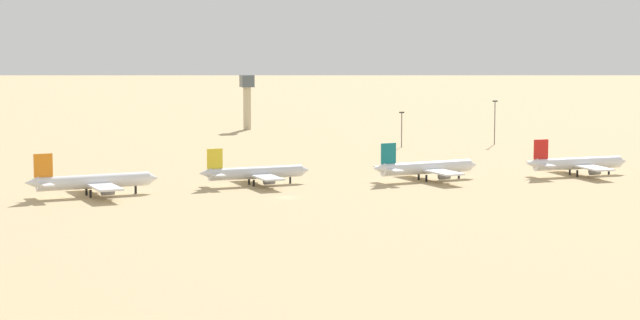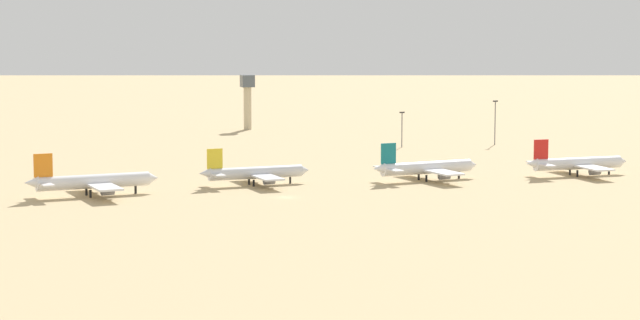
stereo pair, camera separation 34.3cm
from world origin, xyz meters
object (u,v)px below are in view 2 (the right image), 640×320
at_px(parked_jet_teal_4, 426,168).
at_px(control_tower, 247,97).
at_px(parked_jet_yellow_3, 255,173).
at_px(light_pole_mid, 495,119).
at_px(parked_jet_red_5, 577,164).
at_px(parked_jet_orange_2, 92,182).
at_px(light_pole_west, 402,126).

bearing_deg(parked_jet_teal_4, control_tower, 84.48).
bearing_deg(parked_jet_yellow_3, light_pole_mid, 31.31).
height_order(parked_jet_yellow_3, parked_jet_teal_4, parked_jet_teal_4).
distance_m(parked_jet_yellow_3, parked_jet_red_5, 94.60).
distance_m(parked_jet_orange_2, parked_jet_yellow_3, 45.54).
distance_m(parked_jet_yellow_3, light_pole_west, 111.07).
distance_m(parked_jet_teal_4, light_pole_west, 90.93).
distance_m(parked_jet_orange_2, control_tower, 194.94).
bearing_deg(parked_jet_orange_2, control_tower, 56.89).
distance_m(parked_jet_teal_4, light_pole_mid, 106.08).
bearing_deg(light_pole_mid, control_tower, 129.31).
relative_size(parked_jet_red_5, light_pole_mid, 2.07).
xyz_separation_m(parked_jet_orange_2, parked_jet_teal_4, (93.18, 3.05, -0.14)).
relative_size(parked_jet_orange_2, light_pole_mid, 2.18).
distance_m(parked_jet_orange_2, light_pole_west, 149.65).
xyz_separation_m(parked_jet_yellow_3, light_pole_west, (74.65, 82.14, 4.04)).
bearing_deg(parked_jet_orange_2, light_pole_west, 29.54).
xyz_separation_m(parked_jet_yellow_3, light_pole_mid, (110.31, 81.10, 5.79)).
relative_size(parked_jet_orange_2, parked_jet_red_5, 1.06).
height_order(parked_jet_orange_2, parked_jet_red_5, parked_jet_orange_2).
xyz_separation_m(parked_jet_orange_2, parked_jet_yellow_3, (44.86, 7.86, -0.33)).
height_order(parked_jet_orange_2, control_tower, control_tower).
height_order(parked_jet_teal_4, light_pole_west, light_pole_west).
height_order(parked_jet_yellow_3, control_tower, control_tower).
height_order(parked_jet_red_5, light_pole_west, light_pole_west).
xyz_separation_m(parked_jet_yellow_3, parked_jet_red_5, (94.28, -7.69, 0.14)).
distance_m(parked_jet_red_5, light_pole_west, 92.03).
bearing_deg(parked_jet_orange_2, parked_jet_red_5, -7.37).
height_order(parked_jet_teal_4, light_pole_mid, light_pole_mid).
distance_m(parked_jet_yellow_3, control_tower, 172.51).
bearing_deg(parked_jet_yellow_3, parked_jet_teal_4, -10.69).
bearing_deg(light_pole_west, light_pole_mid, -1.67).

